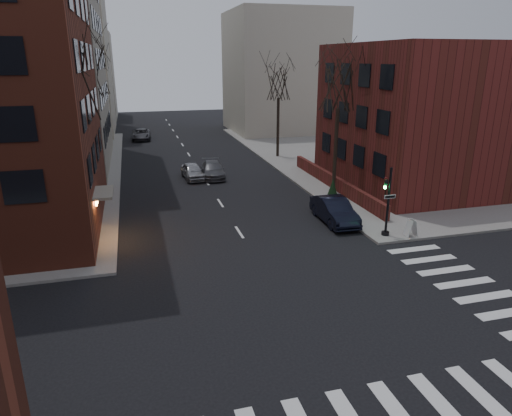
{
  "coord_description": "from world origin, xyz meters",
  "views": [
    {
      "loc": [
        -5.71,
        -12.83,
        9.92
      ],
      "look_at": [
        0.59,
        10.36,
        2.0
      ],
      "focal_mm": 32.0,
      "sensor_mm": 36.0,
      "label": 1
    }
  ],
  "objects": [
    {
      "name": "tree_right_a",
      "position": [
        8.8,
        18.0,
        8.03
      ],
      "size": [
        3.96,
        3.96,
        9.72
      ],
      "color": "#2D231C",
      "rests_on": "sidewalk_far_right"
    },
    {
      "name": "parked_sedan",
      "position": [
        6.2,
        12.15,
        0.78
      ],
      "size": [
        1.76,
        4.75,
        1.55
      ],
      "primitive_type": "imported",
      "rotation": [
        0.0,
        0.0,
        -0.02
      ],
      "color": "black",
      "rests_on": "ground"
    },
    {
      "name": "low_wall_right",
      "position": [
        9.3,
        19.0,
        0.65
      ],
      "size": [
        0.35,
        16.0,
        1.0
      ],
      "primitive_type": "cube",
      "color": "maroon",
      "rests_on": "sidewalk_far_right"
    },
    {
      "name": "traffic_signal",
      "position": [
        7.94,
        8.99,
        1.91
      ],
      "size": [
        0.76,
        0.44,
        4.0
      ],
      "color": "black",
      "rests_on": "sidewalk_far_right"
    },
    {
      "name": "building_distant_la",
      "position": [
        -15.0,
        55.0,
        9.0
      ],
      "size": [
        14.0,
        16.0,
        18.0
      ],
      "primitive_type": "cube",
      "color": "#B5AD99",
      "rests_on": "ground"
    },
    {
      "name": "streetlamp_near",
      "position": [
        -8.2,
        22.0,
        4.24
      ],
      "size": [
        0.36,
        0.36,
        6.28
      ],
      "color": "black",
      "rests_on": "sidewalk_far_left"
    },
    {
      "name": "car_lane_silver",
      "position": [
        -0.97,
        25.43,
        0.67
      ],
      "size": [
        1.85,
        4.03,
        1.34
      ],
      "primitive_type": "imported",
      "rotation": [
        0.0,
        0.0,
        0.07
      ],
      "color": "gray",
      "rests_on": "ground"
    },
    {
      "name": "sandwich_board",
      "position": [
        9.34,
        8.5,
        0.64
      ],
      "size": [
        0.48,
        0.64,
        0.99
      ],
      "primitive_type": "cube",
      "rotation": [
        0.0,
        0.0,
        -0.06
      ],
      "color": "silver",
      "rests_on": "sidewalk_far_right"
    },
    {
      "name": "sidewalk_far_right",
      "position": [
        29.0,
        30.0,
        0.07
      ],
      "size": [
        44.0,
        44.0,
        0.15
      ],
      "primitive_type": "cube",
      "color": "gray",
      "rests_on": "ground"
    },
    {
      "name": "car_lane_far",
      "position": [
        -4.64,
        46.92,
        0.67
      ],
      "size": [
        2.48,
        4.96,
        1.35
      ],
      "primitive_type": "imported",
      "rotation": [
        0.0,
        0.0,
        -0.05
      ],
      "color": "#3E3E43",
      "rests_on": "ground"
    },
    {
      "name": "tree_left_b",
      "position": [
        -8.8,
        26.0,
        8.91
      ],
      "size": [
        4.4,
        4.4,
        10.8
      ],
      "color": "#2D231C",
      "rests_on": "sidewalk_far_left"
    },
    {
      "name": "building_right_brick",
      "position": [
        16.5,
        19.0,
        5.5
      ],
      "size": [
        12.0,
        14.0,
        11.0
      ],
      "primitive_type": "cube",
      "color": "maroon",
      "rests_on": "ground"
    },
    {
      "name": "tree_left_c",
      "position": [
        -8.8,
        40.0,
        8.03
      ],
      "size": [
        3.96,
        3.96,
        9.72
      ],
      "color": "#2D231C",
      "rests_on": "sidewalk_far_left"
    },
    {
      "name": "streetlamp_far",
      "position": [
        -8.2,
        42.0,
        4.24
      ],
      "size": [
        0.36,
        0.36,
        6.28
      ],
      "color": "black",
      "rests_on": "sidewalk_far_left"
    },
    {
      "name": "ground",
      "position": [
        0.0,
        0.0,
        0.0
      ],
      "size": [
        160.0,
        160.0,
        0.0
      ],
      "primitive_type": "plane",
      "color": "black",
      "rests_on": "ground"
    },
    {
      "name": "building_distant_ra",
      "position": [
        15.0,
        50.0,
        8.0
      ],
      "size": [
        14.0,
        14.0,
        16.0
      ],
      "primitive_type": "cube",
      "color": "#B5AD99",
      "rests_on": "ground"
    },
    {
      "name": "tree_right_b",
      "position": [
        8.8,
        32.0,
        7.59
      ],
      "size": [
        3.74,
        3.74,
        9.18
      ],
      "color": "#2D231C",
      "rests_on": "sidewalk_far_right"
    },
    {
      "name": "building_distant_lb",
      "position": [
        -13.0,
        72.0,
        7.0
      ],
      "size": [
        10.0,
        12.0,
        14.0
      ],
      "primitive_type": "cube",
      "color": "#B5AD99",
      "rests_on": "ground"
    },
    {
      "name": "evergreen_shrub",
      "position": [
        7.3,
        14.93,
        1.11
      ],
      "size": [
        1.2,
        1.2,
        1.92
      ],
      "primitive_type": "cone",
      "rotation": [
        0.0,
        0.0,
        -0.05
      ],
      "color": "black",
      "rests_on": "sidewalk_far_right"
    },
    {
      "name": "tree_left_a",
      "position": [
        -8.8,
        14.0,
        8.47
      ],
      "size": [
        4.18,
        4.18,
        10.26
      ],
      "color": "#2D231C",
      "rests_on": "sidewalk_far_left"
    },
    {
      "name": "car_lane_gray",
      "position": [
        0.8,
        25.54,
        0.67
      ],
      "size": [
        2.24,
        4.74,
        1.33
      ],
      "primitive_type": "imported",
      "rotation": [
        0.0,
        0.0,
        -0.08
      ],
      "color": "#46474C",
      "rests_on": "ground"
    }
  ]
}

